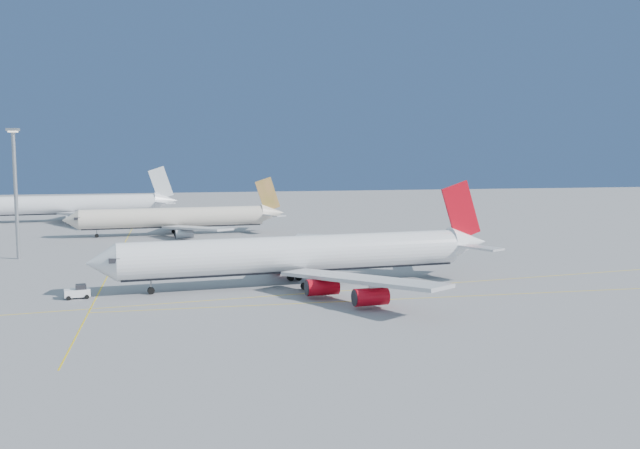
{
  "coord_description": "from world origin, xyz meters",
  "views": [
    {
      "loc": [
        -27.96,
        -114.15,
        22.54
      ],
      "look_at": [
        0.72,
        26.66,
        7.0
      ],
      "focal_mm": 40.0,
      "sensor_mm": 36.0,
      "label": 1
    }
  ],
  "objects": [
    {
      "name": "airliner_virgin",
      "position": [
        -7.42,
        -0.15,
        5.08
      ],
      "size": [
        68.36,
        61.05,
        16.86
      ],
      "rotation": [
        0.0,
        0.0,
        0.11
      ],
      "color": "white",
      "rests_on": "ground"
    },
    {
      "name": "airliner_etihad",
      "position": [
        -27.39,
        72.87,
        4.5
      ],
      "size": [
        56.71,
        52.22,
        14.79
      ],
      "rotation": [
        0.0,
        0.0,
        0.08
      ],
      "color": "beige",
      "rests_on": "ground"
    },
    {
      "name": "taxiway_lines",
      "position": [
        -14.71,
        6.34,
        0.01
      ],
      "size": [
        118.86,
        140.0,
        0.02
      ],
      "color": "#E1BB0C",
      "rests_on": "ground"
    },
    {
      "name": "airliner_third",
      "position": [
        -58.24,
        113.88,
        5.08
      ],
      "size": [
        62.58,
        57.47,
        16.78
      ],
      "rotation": [
        0.0,
        0.0,
        0.09
      ],
      "color": "white",
      "rests_on": "ground"
    },
    {
      "name": "pushback_tug",
      "position": [
        -42.62,
        -3.83,
        0.97
      ],
      "size": [
        3.98,
        2.82,
        2.09
      ],
      "rotation": [
        0.0,
        0.0,
        0.18
      ],
      "color": "white",
      "rests_on": "ground"
    },
    {
      "name": "ground",
      "position": [
        0.0,
        0.0,
        0.0
      ],
      "size": [
        500.0,
        500.0,
        0.0
      ],
      "primitive_type": "plane",
      "color": "slate",
      "rests_on": "ground"
    },
    {
      "name": "light_mast",
      "position": [
        -59.51,
        38.51,
        15.57
      ],
      "size": [
        2.28,
        2.28,
        26.38
      ],
      "color": "gray",
      "rests_on": "ground"
    }
  ]
}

